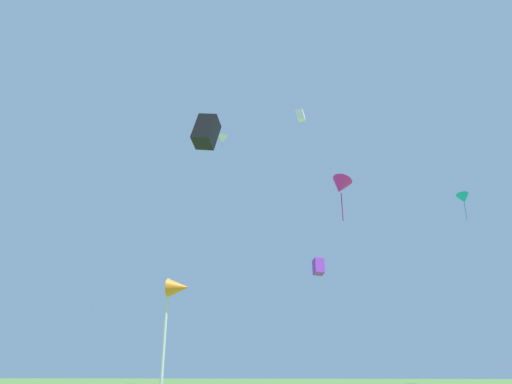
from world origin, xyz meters
TOP-DOWN VIEW (x-y plane):
  - distant_kite_white_high_left at (-0.26, 24.34)m, footprint 0.62×0.51m
  - distant_kite_teal_overhead_distant at (10.62, 31.46)m, footprint 1.06×1.15m
  - distant_kite_magenta_mid_left at (1.63, 21.38)m, footprint 1.30×1.30m
  - distant_kite_white_low_right at (-5.78, 27.82)m, footprint 0.76×0.73m
  - distant_kite_black_low_left at (-2.81, 11.67)m, footprint 0.77×0.80m
  - distant_kite_purple_far_center at (0.38, 25.92)m, footprint 0.71×0.86m
  - marker_flag at (-1.61, 5.81)m, footprint 0.30×0.24m

SIDE VIEW (x-z plane):
  - marker_flag at x=-1.61m, z-range 0.67..2.50m
  - distant_kite_purple_far_center at x=0.38m, z-range 5.75..6.75m
  - distant_kite_black_low_left at x=-2.81m, z-range 6.76..7.87m
  - distant_kite_magenta_mid_left at x=1.63m, z-range 8.06..10.48m
  - distant_kite_teal_overhead_distant at x=10.62m, z-range 10.95..12.92m
  - distant_kite_white_high_left at x=-0.26m, z-range 14.81..15.58m
  - distant_kite_white_low_right at x=-5.78m, z-range 14.98..16.56m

